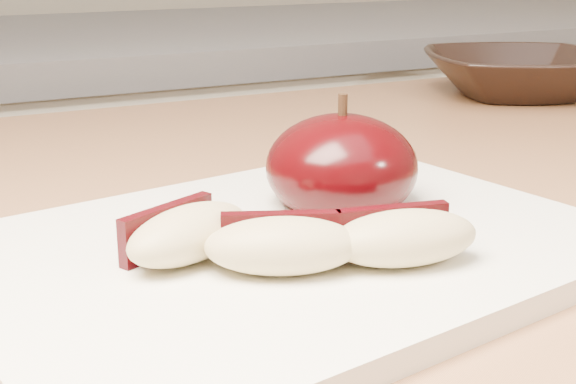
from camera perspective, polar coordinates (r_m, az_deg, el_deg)
name	(u,v)px	position (r m, az deg, el deg)	size (l,w,h in m)	color
back_cabinet	(41,339)	(1.32, -17.18, -9.98)	(2.40, 0.62, 0.94)	silver
cutting_board	(288,250)	(0.42, 0.00, -4.16)	(0.33, 0.24, 0.01)	silver
apple_half	(341,167)	(0.46, 3.83, 1.76)	(0.10, 0.10, 0.07)	black
apple_wedge_a	(187,233)	(0.39, -7.22, -2.92)	(0.08, 0.06, 0.03)	tan
apple_wedge_b	(283,245)	(0.37, -0.39, -3.76)	(0.08, 0.06, 0.03)	tan
apple_wedge_c	(403,237)	(0.38, 8.18, -3.18)	(0.08, 0.05, 0.03)	tan
bowl	(518,74)	(0.91, 16.03, 8.06)	(0.20, 0.20, 0.05)	black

